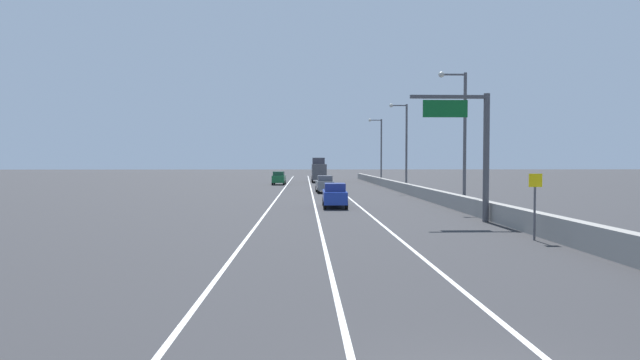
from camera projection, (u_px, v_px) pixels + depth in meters
ground_plane at (325, 187)px, 71.42m from camera, size 320.00×320.00×0.00m
lane_stripe_left at (282, 191)px, 62.27m from camera, size 0.16×130.00×0.00m
lane_stripe_center at (312, 191)px, 62.37m from camera, size 0.16×130.00×0.00m
lane_stripe_right at (341, 191)px, 62.47m from camera, size 0.16×130.00×0.00m
jersey_barrier_right at (428, 194)px, 47.68m from camera, size 0.60×120.00×1.10m
overhead_sign_gantry at (474, 141)px, 30.51m from camera, size 4.68×0.36×7.50m
speed_advisory_sign at (535, 201)px, 23.44m from camera, size 0.60×0.11×3.00m
lamp_post_right_second at (461, 130)px, 38.98m from camera, size 2.14×0.44×10.21m
lamp_post_right_third at (404, 141)px, 60.45m from camera, size 2.14×0.44×10.21m
lamp_post_right_fourth at (380, 147)px, 81.93m from camera, size 2.14×0.44×10.21m
car_blue_0 at (335, 195)px, 40.32m from camera, size 1.88×4.71×1.88m
car_gray_1 at (325, 184)px, 59.30m from camera, size 1.99×4.79×1.94m
car_green_2 at (279, 178)px, 79.43m from camera, size 2.01×4.26×2.02m
box_truck at (319, 171)px, 89.86m from camera, size 2.46×8.10×4.19m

